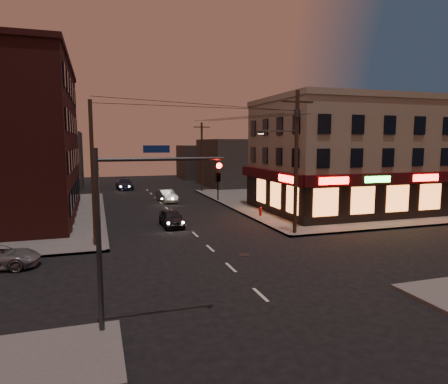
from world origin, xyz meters
name	(u,v)px	position (x,y,z in m)	size (l,w,h in m)	color
ground	(231,267)	(0.00, 0.00, 0.00)	(120.00, 120.00, 0.00)	black
sidewalk_ne	(329,201)	(18.00, 19.00, 0.07)	(24.00, 28.00, 0.15)	#514F4C
pizza_building	(344,155)	(15.93, 13.43, 5.35)	(15.85, 12.85, 10.50)	tan
bg_building_ne_a	(238,163)	(14.00, 38.00, 3.50)	(10.00, 12.00, 7.00)	#3F3D3A
bg_building_nw	(48,161)	(-13.00, 42.00, 4.00)	(9.00, 10.00, 8.00)	#3F3D3A
bg_building_ne_b	(202,162)	(12.00, 52.00, 3.00)	(8.00, 8.00, 6.00)	#3F3D3A
utility_pole_main	(295,154)	(6.68, 5.80, 5.76)	(4.20, 0.44, 10.00)	#382619
utility_pole_far	(202,157)	(6.80, 32.00, 4.65)	(0.26, 0.26, 9.00)	#382619
utility_pole_west	(93,174)	(-6.80, 6.50, 4.65)	(0.24, 0.24, 9.00)	#382619
traffic_signal	(129,214)	(-5.57, -5.60, 4.16)	(4.49, 0.32, 6.47)	#333538
sedan_near	(171,218)	(-1.11, 11.28, 0.67)	(1.58, 3.94, 1.34)	black
sedan_mid	(167,196)	(0.71, 24.21, 0.68)	(1.45, 4.14, 1.37)	slate
sedan_far	(124,184)	(-2.90, 38.07, 0.75)	(2.10, 5.16, 1.50)	#191D32
fire_hydrant	(260,211)	(7.07, 12.69, 0.57)	(0.33, 0.33, 0.77)	#9E110E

